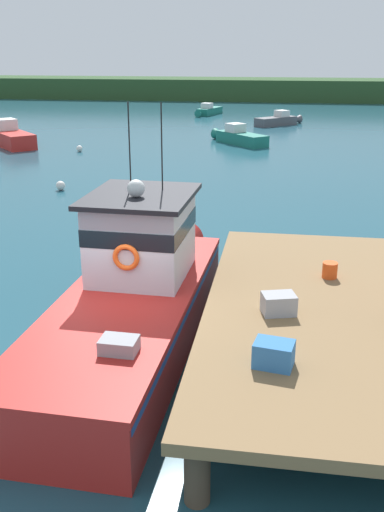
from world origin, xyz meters
name	(u,v)px	position (x,y,z in m)	size (l,w,h in m)	color
ground_plane	(121,346)	(0.00, 0.00, 0.00)	(200.00, 200.00, 0.00)	#1E4C5B
dock	(364,315)	(4.80, 0.00, 1.07)	(6.00, 9.00, 1.20)	#4C3D2D
main_fishing_boat	(135,294)	(0.22, 0.42, 1.01)	(2.82, 9.86, 4.80)	red
crate_single_by_cleat	(279,304)	(3.18, -0.46, 1.39)	(0.60, 0.44, 0.38)	#9E9EA3
crate_stack_mid_dock	(274,354)	(3.14, -2.38, 1.40)	(0.60, 0.44, 0.40)	#3370B2
bait_bucket	(330,270)	(4.24, 1.50, 1.37)	(0.32, 0.32, 0.34)	#E04C19
moored_boat_far_right	(238,137)	(0.23, 27.50, 0.43)	(4.03, 4.33, 1.26)	#196B5B
moored_boat_off_the_point	(208,111)	(-3.89, 44.17, 0.38)	(2.11, 4.37, 1.10)	#196B5B
moored_boat_far_left	(8,136)	(-14.19, 24.73, 0.55)	(5.20, 5.38, 1.59)	red
moored_boat_near_channel	(279,120)	(2.65, 37.52, 0.40)	(3.84, 3.85, 1.15)	#4C4C51
mooring_buoy_channel_marker	(79,149)	(-8.89, 22.96, 0.18)	(0.37, 0.37, 0.37)	silver
mooring_buoy_spare_mooring	(61,186)	(-6.36, 13.24, 0.20)	(0.40, 0.40, 0.40)	silver
far_shoreline	(260,89)	(0.00, 62.00, 1.20)	(120.00, 8.00, 2.40)	#284723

